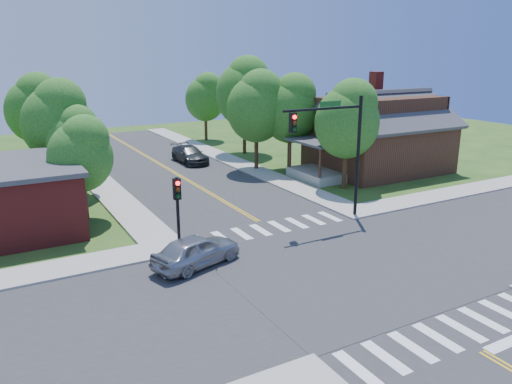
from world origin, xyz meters
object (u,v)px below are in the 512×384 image
signal_pole_nw (178,200)px  house_ne (378,131)px  signal_mast_ne (336,139)px  car_dgrey (190,155)px  car_silver (196,251)px

signal_pole_nw → house_ne: house_ne is taller
signal_mast_ne → house_ne: bearing=37.7°
house_ne → car_dgrey: size_ratio=2.58×
car_silver → car_dgrey: car_silver is taller
house_ne → signal_pole_nw: bearing=-157.3°
car_dgrey → car_silver: bearing=-112.0°
house_ne → signal_mast_ne: bearing=-142.3°
signal_mast_ne → car_dgrey: (-1.34, 18.96, -4.12)m
signal_mast_ne → house_ne: size_ratio=0.55×
signal_mast_ne → car_silver: bearing=-167.6°
house_ne → car_dgrey: house_ne is taller
house_ne → car_silver: house_ne is taller
signal_pole_nw → car_dgrey: (8.17, 18.97, -1.93)m
car_silver → signal_pole_nw: bearing=-15.8°
signal_mast_ne → car_silver: (-9.46, -2.09, -4.11)m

